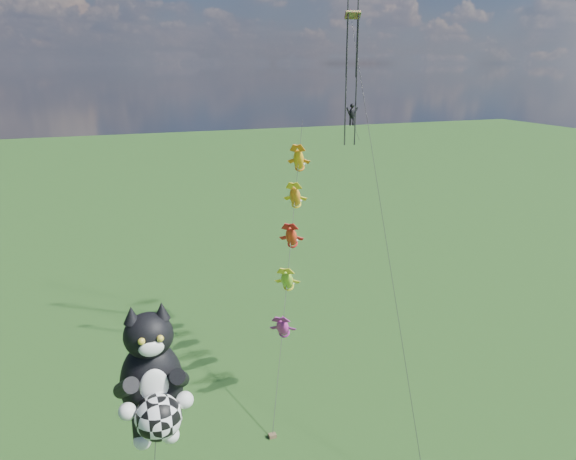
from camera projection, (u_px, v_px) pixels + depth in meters
name	position (u px, v px, depth m)	size (l,w,h in m)	color
cat_kite_rig	(153.00, 380.00, 20.97)	(2.92, 4.29, 11.44)	brown
fish_windsock_rig	(291.00, 237.00, 36.82)	(7.50, 14.20, 15.78)	brown
parafoil_rig	(355.00, 76.00, 34.70)	(4.39, 17.24, 27.52)	brown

